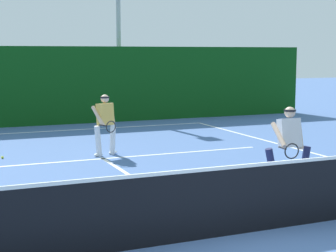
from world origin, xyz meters
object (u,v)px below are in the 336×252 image
at_px(player_near, 289,144).
at_px(player_far, 105,122).
at_px(tennis_ball, 2,157).
at_px(light_pole, 118,15).

xyz_separation_m(player_near, player_far, (-2.31, 4.59, -0.01)).
relative_size(tennis_ball, light_pole, 0.01).
xyz_separation_m(player_far, light_pole, (2.91, 7.86, 3.24)).
bearing_deg(tennis_ball, player_far, -13.27).
bearing_deg(player_near, player_far, -57.40).
height_order(player_near, player_far, player_near).
height_order(tennis_ball, light_pole, light_pole).
height_order(player_near, light_pole, light_pole).
bearing_deg(player_far, player_near, 96.13).
xyz_separation_m(tennis_ball, light_pole, (5.38, 7.28, 4.06)).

